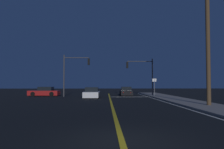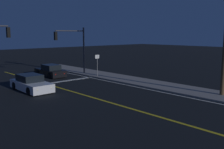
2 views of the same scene
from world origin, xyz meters
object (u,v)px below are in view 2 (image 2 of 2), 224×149
object	(u,v)px
car_parked_curb_white	(31,84)
car_following_oncoming_black	(50,71)
street_sign_corner	(97,62)
traffic_signal_near_right	(73,43)

from	to	relation	value
car_parked_curb_white	car_following_oncoming_black	bearing A→B (deg)	-131.38
street_sign_corner	car_following_oncoming_black	bearing A→B (deg)	130.39
car_following_oncoming_black	street_sign_corner	bearing A→B (deg)	-48.48
car_following_oncoming_black	street_sign_corner	xyz separation A→B (m)	(3.46, -4.06, 1.11)
traffic_signal_near_right	street_sign_corner	bearing A→B (deg)	111.96
car_parked_curb_white	traffic_signal_near_right	size ratio (longest dim) A/B	0.86
car_following_oncoming_black	street_sign_corner	size ratio (longest dim) A/B	1.76
car_following_oncoming_black	car_parked_curb_white	bearing A→B (deg)	-131.06
traffic_signal_near_right	street_sign_corner	distance (m)	3.59
car_following_oncoming_black	traffic_signal_near_right	size ratio (longest dim) A/B	0.81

